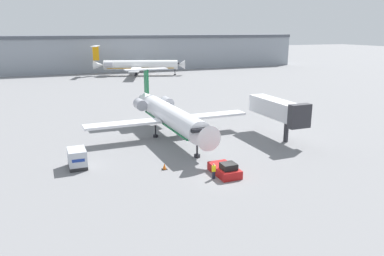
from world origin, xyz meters
TOP-DOWN VIEW (x-y plane):
  - ground_plane at (0.00, 0.00)m, footprint 600.00×600.00m
  - terminal_building at (0.00, 120.00)m, footprint 180.00×16.80m
  - airplane_main at (-0.28, 17.90)m, footprint 25.82×27.12m
  - pushback_tug at (0.57, 0.84)m, footprint 2.36×4.49m
  - luggage_cart at (-14.90, 9.55)m, footprint 2.07×3.16m
  - worker_near_tug at (-1.16, 0.19)m, footprint 0.40×0.25m
  - traffic_cone_left at (-5.37, 4.99)m, footprint 0.62×0.62m
  - airplane_parked_far_left at (15.04, 98.27)m, footprint 32.89×31.65m
  - jet_bridge at (14.86, 11.36)m, footprint 3.20×12.08m

SIDE VIEW (x-z plane):
  - ground_plane at x=0.00m, z-range 0.00..0.00m
  - traffic_cone_left at x=-5.37m, z-range -0.02..0.74m
  - pushback_tug at x=0.57m, z-range -0.23..1.43m
  - worker_near_tug at x=-1.16m, z-range 0.05..1.84m
  - luggage_cart at x=-14.90m, z-range 0.00..2.32m
  - airplane_main at x=-0.28m, z-range -1.22..8.20m
  - airplane_parked_far_left at x=15.04m, z-range -1.51..9.04m
  - jet_bridge at x=14.86m, z-range 1.35..7.54m
  - terminal_building at x=0.00m, z-range 0.03..13.91m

